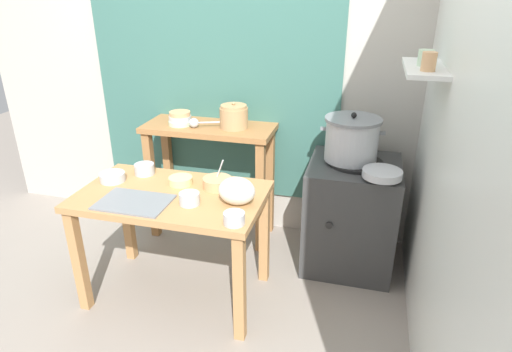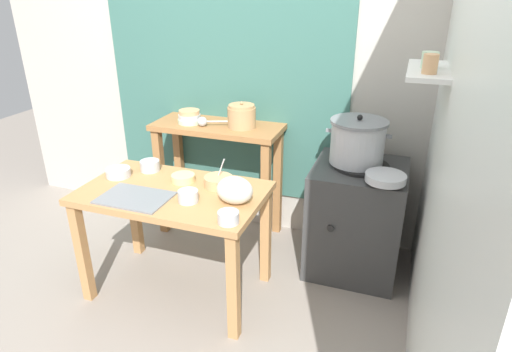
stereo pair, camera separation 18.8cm
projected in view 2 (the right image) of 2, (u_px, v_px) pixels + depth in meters
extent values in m
plane|color=gray|center=(188.00, 296.00, 2.82)|extent=(9.00, 9.00, 0.00)
cube|color=#B2ADA3|center=(258.00, 65.00, 3.21)|extent=(4.40, 0.10, 2.60)
cube|color=#38665B|center=(224.00, 58.00, 3.22)|extent=(1.90, 0.02, 2.10)
cube|color=silver|center=(457.00, 112.00, 2.04)|extent=(0.10, 3.20, 2.60)
cube|color=silver|center=(428.00, 71.00, 2.20)|extent=(0.20, 0.56, 0.02)
cylinder|color=tan|center=(430.00, 64.00, 2.04)|extent=(0.07, 0.07, 0.09)
cylinder|color=#B7D1AD|center=(430.00, 60.00, 2.18)|extent=(0.08, 0.08, 0.08)
cube|color=#B27F4C|center=(173.00, 193.00, 2.62)|extent=(1.10, 0.66, 0.04)
cube|color=#B27F4C|center=(82.00, 253.00, 2.68)|extent=(0.06, 0.06, 0.68)
cube|color=#B27F4C|center=(233.00, 287.00, 2.37)|extent=(0.06, 0.06, 0.68)
cube|color=#B27F4C|center=(135.00, 211.00, 3.16)|extent=(0.06, 0.06, 0.68)
cube|color=#B27F4C|center=(266.00, 236.00, 2.85)|extent=(0.06, 0.06, 0.68)
cube|color=#9E6B3D|center=(217.00, 127.00, 3.22)|extent=(0.96, 0.40, 0.04)
cube|color=#9E6B3D|center=(161.00, 182.00, 3.40)|extent=(0.06, 0.06, 0.86)
cube|color=#9E6B3D|center=(266.00, 199.00, 3.14)|extent=(0.06, 0.06, 0.86)
cube|color=#9E6B3D|center=(180.00, 168.00, 3.66)|extent=(0.06, 0.06, 0.86)
cube|color=#9E6B3D|center=(278.00, 183.00, 3.40)|extent=(0.06, 0.06, 0.86)
cube|color=#383838|center=(356.00, 218.00, 2.98)|extent=(0.60, 0.60, 0.76)
cylinder|color=black|center=(361.00, 166.00, 2.83)|extent=(0.36, 0.36, 0.02)
cylinder|color=black|center=(331.00, 228.00, 2.73)|extent=(0.04, 0.02, 0.04)
cylinder|color=#B7BABF|center=(357.00, 143.00, 2.80)|extent=(0.34, 0.34, 0.27)
cylinder|color=slate|center=(360.00, 122.00, 2.74)|extent=(0.37, 0.37, 0.02)
sphere|color=black|center=(360.00, 117.00, 2.73)|extent=(0.04, 0.04, 0.04)
cube|color=slate|center=(329.00, 130.00, 2.83)|extent=(0.04, 0.02, 0.02)
cube|color=slate|center=(389.00, 137.00, 2.71)|extent=(0.04, 0.02, 0.02)
cylinder|color=tan|center=(242.00, 117.00, 3.12)|extent=(0.20, 0.20, 0.15)
cylinder|color=tan|center=(242.00, 106.00, 3.09)|extent=(0.19, 0.19, 0.02)
sphere|color=tan|center=(241.00, 103.00, 3.08)|extent=(0.02, 0.02, 0.02)
cylinder|color=#B7D1AD|center=(190.00, 121.00, 3.24)|extent=(0.17, 0.17, 0.03)
cylinder|color=#B7BABF|center=(189.00, 116.00, 3.23)|extent=(0.16, 0.16, 0.03)
cylinder|color=tan|center=(189.00, 112.00, 3.22)|extent=(0.15, 0.15, 0.03)
sphere|color=#B7BABF|center=(202.00, 122.00, 3.16)|extent=(0.07, 0.07, 0.07)
cylinder|color=#B7BABF|center=(223.00, 121.00, 3.16)|extent=(0.22, 0.09, 0.01)
cube|color=slate|center=(135.00, 198.00, 2.51)|extent=(0.40, 0.28, 0.01)
ellipsoid|color=silver|center=(235.00, 190.00, 2.43)|extent=(0.21, 0.16, 0.16)
cylinder|color=#B7BABF|center=(386.00, 178.00, 2.57)|extent=(0.24, 0.24, 0.04)
cylinder|color=#B7BABF|center=(150.00, 166.00, 2.87)|extent=(0.13, 0.13, 0.07)
cylinder|color=beige|center=(150.00, 162.00, 2.86)|extent=(0.11, 0.11, 0.01)
cylinder|color=#B7BABF|center=(228.00, 217.00, 2.24)|extent=(0.11, 0.11, 0.06)
cylinder|color=brown|center=(228.00, 213.00, 2.23)|extent=(0.10, 0.10, 0.01)
cylinder|color=#B7BABF|center=(188.00, 196.00, 2.46)|extent=(0.11, 0.11, 0.07)
cylinder|color=beige|center=(188.00, 192.00, 2.45)|extent=(0.10, 0.10, 0.01)
cylinder|color=#B7BABF|center=(118.00, 172.00, 2.79)|extent=(0.15, 0.15, 0.05)
cylinder|color=#337238|center=(118.00, 169.00, 2.78)|extent=(0.13, 0.13, 0.01)
cylinder|color=#E5C684|center=(183.00, 178.00, 2.72)|extent=(0.15, 0.15, 0.04)
cylinder|color=beige|center=(183.00, 176.00, 2.71)|extent=(0.12, 0.12, 0.01)
cylinder|color=tan|center=(218.00, 181.00, 2.65)|extent=(0.17, 0.17, 0.06)
cylinder|color=#337238|center=(218.00, 178.00, 2.64)|extent=(0.15, 0.15, 0.01)
cylinder|color=#B7BABF|center=(220.00, 171.00, 2.64)|extent=(0.07, 0.02, 0.17)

